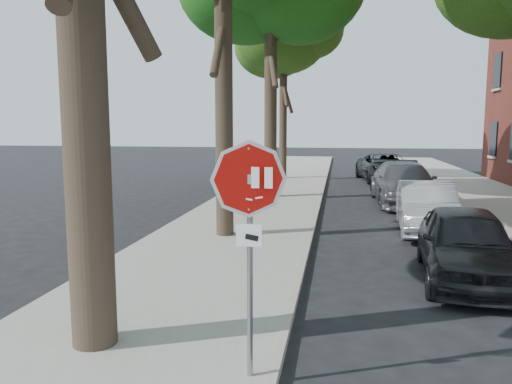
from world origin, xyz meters
TOP-DOWN VIEW (x-y plane):
  - sidewalk_left at (-2.50, 12.00)m, footprint 4.00×55.00m
  - curb_left at (-0.45, 12.00)m, footprint 0.12×55.00m
  - curb_right at (3.95, 12.00)m, footprint 0.12×55.00m
  - stop_sign at (-0.70, -0.03)m, footprint 0.76×0.34m
  - tree_far at (-2.72, 21.11)m, footprint 5.29×4.91m
  - car_a at (2.60, 4.45)m, footprint 1.98×4.15m
  - car_b at (2.60, 8.79)m, footprint 1.66×4.14m
  - car_c at (2.60, 13.73)m, footprint 2.30×5.29m
  - car_d at (2.60, 21.25)m, footprint 3.02×5.45m

SIDE VIEW (x-z plane):
  - sidewalk_left at x=-2.50m, z-range 0.00..0.12m
  - curb_left at x=-0.45m, z-range 0.00..0.13m
  - curb_right at x=3.95m, z-range 0.00..0.13m
  - car_b at x=2.60m, z-range 0.00..1.34m
  - car_a at x=2.60m, z-range 0.00..1.37m
  - car_d at x=2.60m, z-range 0.00..1.44m
  - car_c at x=2.60m, z-range 0.00..1.51m
  - stop_sign at x=-0.70m, z-range 0.64..3.25m
  - tree_far at x=-2.72m, z-range 2.55..11.88m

